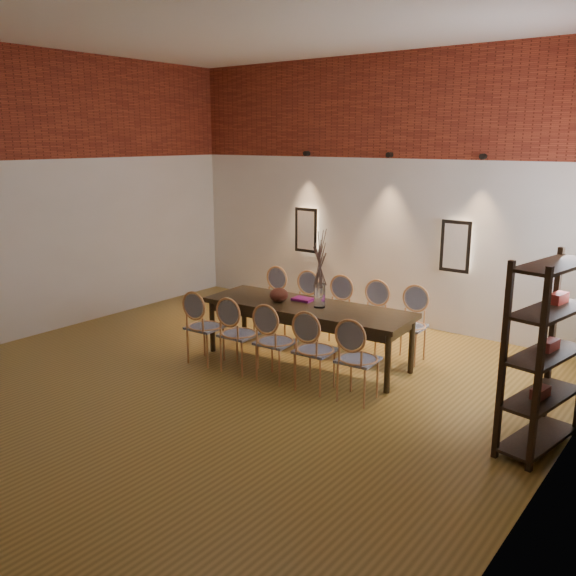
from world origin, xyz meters
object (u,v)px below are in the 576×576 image
Objects in this scene: chair_far_a at (269,302)px; bowl at (279,295)px; chair_far_b at (301,308)px; vase at (320,296)px; chair_near_c at (276,342)px; chair_near_a at (205,327)px; chair_near_b at (239,334)px; chair_near_d at (315,350)px; book at (303,299)px; shelving_rack at (546,355)px; chair_far_e at (409,326)px; dining_table at (307,334)px; chair_far_d at (370,320)px; chair_far_c at (334,313)px; chair_near_e at (358,359)px.

chair_far_a is 1.09m from bowl.
vase reaches higher than chair_far_b.
chair_far_a is (-1.18, 1.34, 0.00)m from chair_near_c.
chair_near_b is (0.54, 0.04, 0.00)m from chair_near_a.
chair_far_a reaches higher than bowl.
chair_far_a is 3.92× the size of bowl.
chair_near_d is 1.00× the size of chair_far_b.
book is (-0.24, 0.87, 0.30)m from chair_near_c.
vase reaches higher than chair_far_a.
chair_near_d is 0.52× the size of shelving_rack.
chair_far_a is 1.00× the size of chair_far_e.
chair_near_c is at bearing -90.00° from dining_table.
chair_near_d is 3.92× the size of bowl.
chair_near_a reaches higher than book.
chair_far_a is at bearing 0.00° from chair_far_d.
shelving_rack is at bearing -0.43° from chair_near_d.
dining_table is at bearing -175.74° from vase.
shelving_rack is at bearing -7.26° from bowl.
chair_far_c is 0.52× the size of shelving_rack.
chair_far_b is (-1.18, 1.34, 0.00)m from chair_near_d.
chair_near_b and chair_far_c have the same top height.
chair_near_e is 1.00× the size of chair_far_d.
chair_near_b is at bearing 110.69° from chair_far_a.
chair_near_b is 3.13× the size of vase.
chair_far_c is 3.31m from shelving_rack.
chair_far_a is at bearing 136.00° from bowl.
chair_near_c is 0.86m from bowl.
dining_table is 1.29m from chair_far_a.
vase is at bearing 135.12° from chair_far_b.
chair_far_a is 2.15m from chair_far_e.
chair_near_b and chair_near_e have the same top height.
chair_near_d is at bearing -0.00° from chair_near_b.
chair_near_e is (0.54, 0.04, 0.00)m from chair_near_d.
chair_far_c is 0.94m from bowl.
chair_near_a is at bearing -146.50° from dining_table.
chair_near_c is 1.00× the size of chair_far_b.
chair_near_c is 3.62× the size of book.
chair_near_d is 1.00× the size of chair_near_e.
vase reaches higher than chair_far_e.
chair_near_d and chair_far_b have the same top height.
dining_table is 2.86× the size of chair_near_e.
chair_far_a is at bearing 0.00° from chair_far_c.
chair_near_a is 1.08m from chair_near_c.
chair_near_d is at bearing -180.00° from chair_near_e.
chair_near_b is at bearing -97.86° from bowl.
chair_far_c is 1.00× the size of chair_far_d.
bowl is (-0.39, -0.08, 0.46)m from dining_table.
chair_near_a is 1.00× the size of chair_far_c.
chair_near_a is 1.00× the size of chair_far_d.
chair_far_e is (0.97, 1.50, 0.00)m from chair_near_c.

